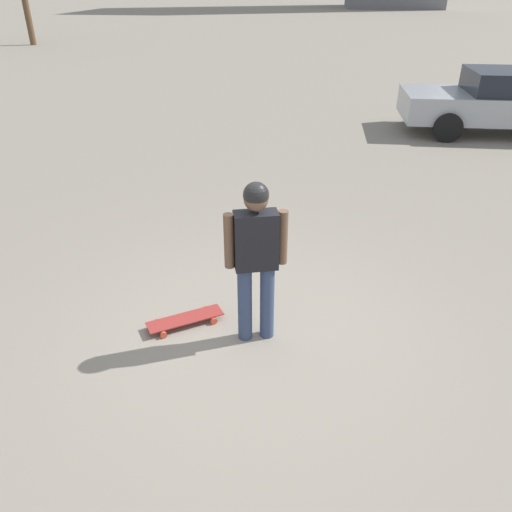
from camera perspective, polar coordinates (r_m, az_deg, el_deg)
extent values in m
plane|color=gray|center=(5.29, 0.00, -9.10)|extent=(220.00, 220.00, 0.00)
cylinder|color=#38476B|center=(5.03, -1.28, -5.48)|extent=(0.14, 0.14, 0.84)
cylinder|color=#38476B|center=(5.05, 1.27, -5.25)|extent=(0.14, 0.14, 0.84)
cube|color=black|center=(4.68, 0.00, 1.77)|extent=(0.45, 0.31, 0.57)
cylinder|color=brown|center=(4.64, -3.10, 1.70)|extent=(0.10, 0.10, 0.55)
cylinder|color=brown|center=(4.71, 3.06, 2.14)|extent=(0.10, 0.10, 0.55)
sphere|color=brown|center=(4.50, 0.00, 6.53)|extent=(0.23, 0.23, 0.23)
sphere|color=black|center=(4.48, 0.00, 7.00)|extent=(0.24, 0.24, 0.24)
cube|color=#A5332D|center=(5.45, -8.10, -7.09)|extent=(0.81, 0.62, 0.01)
cylinder|color=#D14C33|center=(5.33, -10.52, -8.87)|extent=(0.08, 0.06, 0.07)
cylinder|color=#D14C33|center=(5.52, -11.23, -7.43)|extent=(0.08, 0.06, 0.07)
cylinder|color=#D14C33|center=(5.45, -4.86, -7.43)|extent=(0.08, 0.06, 0.07)
cylinder|color=#D14C33|center=(5.64, -5.76, -6.08)|extent=(0.08, 0.06, 0.07)
cube|color=#ADB2B7|center=(13.64, 26.61, 15.06)|extent=(4.77, 1.93, 0.61)
cylinder|color=black|center=(12.41, 21.06, 13.54)|extent=(0.65, 0.21, 0.65)
cylinder|color=black|center=(14.16, 19.44, 15.57)|extent=(0.65, 0.21, 0.65)
cylinder|color=brown|center=(32.73, -24.74, 24.19)|extent=(0.33, 0.33, 3.53)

